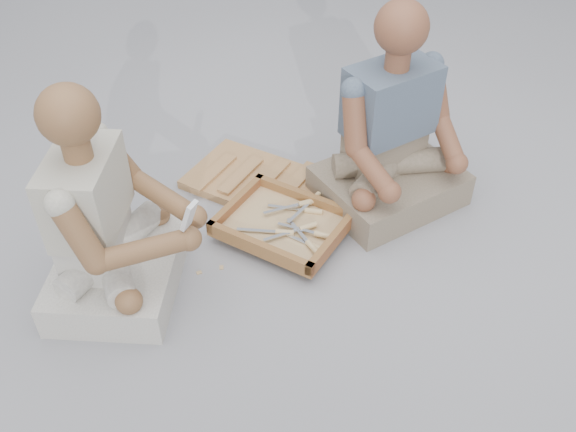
% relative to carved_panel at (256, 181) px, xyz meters
% --- Properties ---
extents(ground, '(60.00, 60.00, 0.00)m').
position_rel_carved_panel_xyz_m(ground, '(0.25, -0.68, -0.02)').
color(ground, '#9C9BA1').
rests_on(ground, ground).
extents(carved_panel, '(0.66, 0.55, 0.04)m').
position_rel_carved_panel_xyz_m(carved_panel, '(0.00, 0.00, 0.00)').
color(carved_panel, olive).
rests_on(carved_panel, ground).
extents(tool_tray, '(0.57, 0.51, 0.06)m').
position_rel_carved_panel_xyz_m(tool_tray, '(0.17, -0.30, 0.04)').
color(tool_tray, brown).
rests_on(tool_tray, carved_panel).
extents(chisel_0, '(0.11, 0.21, 0.02)m').
position_rel_carved_panel_xyz_m(chisel_0, '(0.26, -0.16, 0.06)').
color(chisel_0, silver).
rests_on(chisel_0, tool_tray).
extents(chisel_1, '(0.21, 0.11, 0.02)m').
position_rel_carved_panel_xyz_m(chisel_1, '(0.31, -0.41, 0.05)').
color(chisel_1, silver).
rests_on(chisel_1, tool_tray).
extents(chisel_2, '(0.19, 0.14, 0.02)m').
position_rel_carved_panel_xyz_m(chisel_2, '(0.25, -0.33, 0.06)').
color(chisel_2, silver).
rests_on(chisel_2, tool_tray).
extents(chisel_3, '(0.15, 0.18, 0.02)m').
position_rel_carved_panel_xyz_m(chisel_3, '(0.29, -0.41, 0.05)').
color(chisel_3, silver).
rests_on(chisel_3, tool_tray).
extents(chisel_4, '(0.22, 0.03, 0.02)m').
position_rel_carved_panel_xyz_m(chisel_4, '(0.16, -0.36, 0.05)').
color(chisel_4, silver).
rests_on(chisel_4, tool_tray).
extents(chisel_5, '(0.22, 0.02, 0.02)m').
position_rel_carved_panel_xyz_m(chisel_5, '(0.26, -0.21, 0.05)').
color(chisel_5, silver).
rests_on(chisel_5, tool_tray).
extents(chisel_6, '(0.20, 0.13, 0.02)m').
position_rel_carved_panel_xyz_m(chisel_6, '(0.23, -0.19, 0.06)').
color(chisel_6, silver).
rests_on(chisel_6, tool_tray).
extents(chisel_7, '(0.22, 0.06, 0.02)m').
position_rel_carved_panel_xyz_m(chisel_7, '(0.31, -0.35, 0.06)').
color(chisel_7, silver).
rests_on(chisel_7, tool_tray).
extents(wood_chip_0, '(0.02, 0.02, 0.00)m').
position_rel_carved_panel_xyz_m(wood_chip_0, '(0.44, 0.08, -0.02)').
color(wood_chip_0, '#D4B57D').
rests_on(wood_chip_0, ground).
extents(wood_chip_1, '(0.02, 0.02, 0.00)m').
position_rel_carved_panel_xyz_m(wood_chip_1, '(0.30, -0.49, -0.02)').
color(wood_chip_1, '#D4B57D').
rests_on(wood_chip_1, ground).
extents(wood_chip_2, '(0.02, 0.02, 0.00)m').
position_rel_carved_panel_xyz_m(wood_chip_2, '(0.29, -0.42, -0.02)').
color(wood_chip_2, '#D4B57D').
rests_on(wood_chip_2, ground).
extents(wood_chip_3, '(0.02, 0.02, 0.00)m').
position_rel_carved_panel_xyz_m(wood_chip_3, '(-0.12, -0.27, -0.02)').
color(wood_chip_3, '#D4B57D').
rests_on(wood_chip_3, ground).
extents(wood_chip_4, '(0.02, 0.02, 0.00)m').
position_rel_carved_panel_xyz_m(wood_chip_4, '(0.19, 0.06, -0.02)').
color(wood_chip_4, '#D4B57D').
rests_on(wood_chip_4, ground).
extents(wood_chip_5, '(0.02, 0.02, 0.00)m').
position_rel_carved_panel_xyz_m(wood_chip_5, '(0.05, 0.04, -0.02)').
color(wood_chip_5, '#D4B57D').
rests_on(wood_chip_5, ground).
extents(wood_chip_6, '(0.02, 0.02, 0.00)m').
position_rel_carved_panel_xyz_m(wood_chip_6, '(-0.08, -0.02, -0.02)').
color(wood_chip_6, '#D4B57D').
rests_on(wood_chip_6, ground).
extents(wood_chip_7, '(0.02, 0.02, 0.00)m').
position_rel_carved_panel_xyz_m(wood_chip_7, '(0.21, 0.05, -0.02)').
color(wood_chip_7, '#D4B57D').
rests_on(wood_chip_7, ground).
extents(wood_chip_8, '(0.02, 0.02, 0.00)m').
position_rel_carved_panel_xyz_m(wood_chip_8, '(0.41, 0.05, -0.02)').
color(wood_chip_8, '#D4B57D').
rests_on(wood_chip_8, ground).
extents(wood_chip_9, '(0.02, 0.02, 0.00)m').
position_rel_carved_panel_xyz_m(wood_chip_9, '(0.14, -0.04, -0.02)').
color(wood_chip_9, '#D4B57D').
rests_on(wood_chip_9, ground).
extents(wood_chip_10, '(0.02, 0.02, 0.00)m').
position_rel_carved_panel_xyz_m(wood_chip_10, '(0.01, -0.21, -0.02)').
color(wood_chip_10, '#D4B57D').
rests_on(wood_chip_10, ground).
extents(wood_chip_11, '(0.02, 0.02, 0.00)m').
position_rel_carved_panel_xyz_m(wood_chip_11, '(-0.03, -0.51, -0.02)').
color(wood_chip_11, '#D4B57D').
rests_on(wood_chip_11, ground).
extents(wood_chip_12, '(0.02, 0.02, 0.00)m').
position_rel_carved_panel_xyz_m(wood_chip_12, '(-0.10, -0.55, -0.02)').
color(wood_chip_12, '#D4B57D').
rests_on(wood_chip_12, ground).
extents(wood_chip_13, '(0.02, 0.02, 0.00)m').
position_rel_carved_panel_xyz_m(wood_chip_13, '(-0.04, -0.06, -0.02)').
color(wood_chip_13, '#D4B57D').
rests_on(wood_chip_13, ground).
extents(wood_chip_14, '(0.02, 0.02, 0.00)m').
position_rel_carved_panel_xyz_m(wood_chip_14, '(0.26, -0.32, -0.02)').
color(wood_chip_14, '#D4B57D').
rests_on(wood_chip_14, ground).
extents(wood_chip_15, '(0.02, 0.02, 0.00)m').
position_rel_carved_panel_xyz_m(wood_chip_15, '(0.31, -0.01, -0.02)').
color(wood_chip_15, '#D4B57D').
rests_on(wood_chip_15, ground).
extents(craftsman, '(0.56, 0.56, 0.81)m').
position_rel_carved_panel_xyz_m(craftsman, '(-0.37, -0.66, 0.26)').
color(craftsman, beige).
rests_on(craftsman, ground).
extents(companion, '(0.69, 0.68, 0.85)m').
position_rel_carved_panel_xyz_m(companion, '(0.55, 0.01, 0.26)').
color(companion, gray).
rests_on(companion, ground).
extents(mobile_phone, '(0.06, 0.06, 0.11)m').
position_rel_carved_panel_xyz_m(mobile_phone, '(-0.06, -0.68, 0.38)').
color(mobile_phone, silver).
rests_on(mobile_phone, craftsman).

